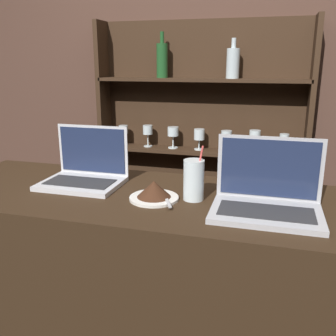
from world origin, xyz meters
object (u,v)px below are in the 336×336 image
object	(u,v)px
cake_plate	(154,191)
water_glass	(194,180)
laptop_near	(85,172)
laptop_far	(267,197)

from	to	relation	value
cake_plate	water_glass	distance (m)	0.15
laptop_near	cake_plate	distance (m)	0.34
laptop_far	cake_plate	world-z (taller)	laptop_far
cake_plate	water_glass	bearing A→B (deg)	15.70
laptop_near	laptop_far	bearing A→B (deg)	-9.25
laptop_near	laptop_far	xyz separation A→B (m)	(0.71, -0.12, 0.00)
laptop_far	laptop_near	bearing A→B (deg)	170.75
laptop_near	water_glass	size ratio (longest dim) A/B	1.57
laptop_near	cake_plate	world-z (taller)	laptop_near
laptop_near	laptop_far	distance (m)	0.72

